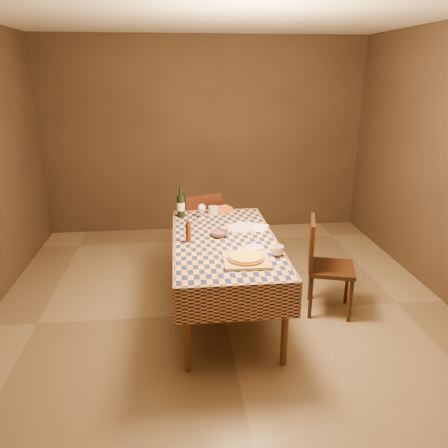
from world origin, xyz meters
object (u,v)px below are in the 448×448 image
object	(u,v)px
pizza	(246,257)
cutting_board	(246,260)
dining_table	(225,247)
white_plate	(241,228)
bowl	(219,234)
chair_right	(323,261)
wine_bottle	(181,206)
chair_far	(201,226)

from	to	relation	value
pizza	cutting_board	bearing A→B (deg)	0.00
dining_table	white_plate	distance (m)	0.34
pizza	bowl	size ratio (longest dim) A/B	2.49
bowl	chair_right	xyz separation A→B (m)	(0.98, -0.10, -0.27)
cutting_board	white_plate	xyz separation A→B (m)	(0.07, 0.78, -0.00)
pizza	wine_bottle	world-z (taller)	wine_bottle
wine_bottle	white_plate	world-z (taller)	wine_bottle
pizza	wine_bottle	xyz separation A→B (m)	(-0.50, 1.21, 0.09)
chair_far	chair_right	xyz separation A→B (m)	(1.10, -1.11, 0.00)
dining_table	wine_bottle	size ratio (longest dim) A/B	5.56
pizza	chair_far	xyz separation A→B (m)	(-0.28, 1.59, -0.28)
chair_far	chair_right	size ratio (longest dim) A/B	1.00
cutting_board	chair_right	size ratio (longest dim) A/B	0.39
white_plate	bowl	bearing A→B (deg)	-140.48
chair_right	wine_bottle	bearing A→B (deg)	151.20
dining_table	cutting_board	xyz separation A→B (m)	(0.12, -0.51, 0.09)
cutting_board	pizza	bearing A→B (deg)	180.00
cutting_board	white_plate	world-z (taller)	cutting_board
dining_table	chair_right	size ratio (longest dim) A/B	1.98
white_plate	cutting_board	bearing A→B (deg)	-95.31
cutting_board	chair_far	world-z (taller)	chair_far
bowl	cutting_board	bearing A→B (deg)	-74.97
bowl	chair_far	world-z (taller)	chair_far
white_plate	chair_far	distance (m)	0.92
bowl	white_plate	bearing A→B (deg)	39.52
dining_table	pizza	size ratio (longest dim) A/B	4.69
pizza	chair_far	distance (m)	1.64
dining_table	chair_far	xyz separation A→B (m)	(-0.16, 1.08, -0.17)
cutting_board	chair_far	xyz separation A→B (m)	(-0.28, 1.59, -0.26)
dining_table	wine_bottle	bearing A→B (deg)	118.83
chair_far	cutting_board	bearing A→B (deg)	-80.09
pizza	chair_far	world-z (taller)	chair_far
bowl	white_plate	xyz separation A→B (m)	(0.23, 0.19, -0.02)
white_plate	chair_right	world-z (taller)	chair_right
bowl	wine_bottle	world-z (taller)	wine_bottle
cutting_board	wine_bottle	xyz separation A→B (m)	(-0.50, 1.21, 0.11)
pizza	bowl	distance (m)	0.61
wine_bottle	white_plate	xyz separation A→B (m)	(0.57, -0.43, -0.12)
pizza	wine_bottle	distance (m)	1.31
wine_bottle	cutting_board	bearing A→B (deg)	-67.52
chair_far	chair_right	bearing A→B (deg)	-45.28
chair_right	dining_table	bearing A→B (deg)	178.27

